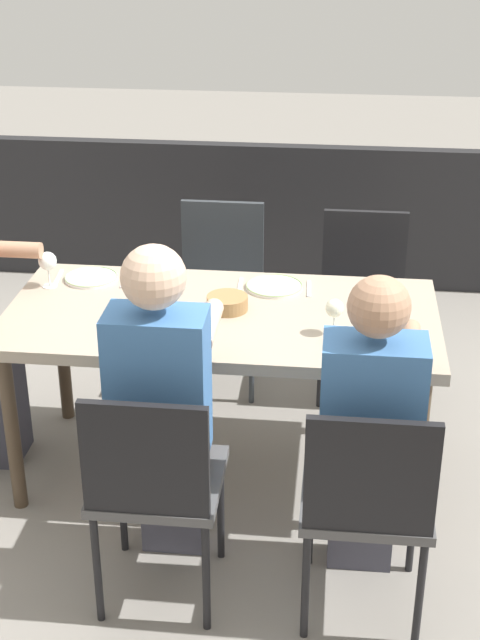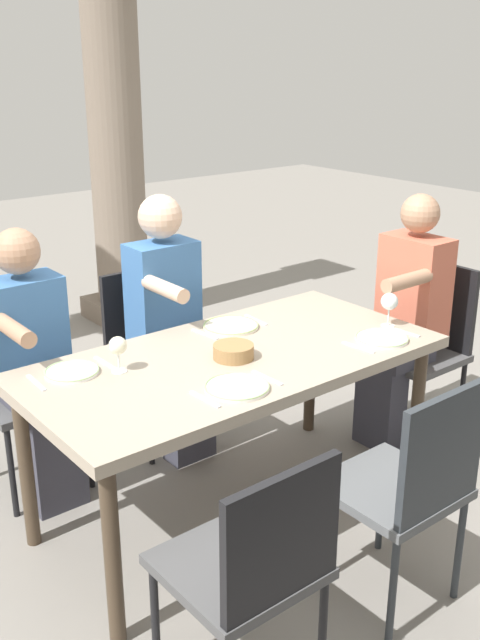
% 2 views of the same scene
% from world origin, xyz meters
% --- Properties ---
extents(ground_plane, '(16.00, 16.00, 0.00)m').
position_xyz_m(ground_plane, '(0.00, 0.00, 0.00)').
color(ground_plane, gray).
extents(dining_table, '(1.77, 0.87, 0.77)m').
position_xyz_m(dining_table, '(0.00, 0.00, 0.70)').
color(dining_table, tan).
rests_on(dining_table, ground).
extents(chair_west_north, '(0.44, 0.44, 0.89)m').
position_xyz_m(chair_west_north, '(-0.60, 0.85, 0.52)').
color(chair_west_north, '#4F4F50').
rests_on(chair_west_north, ground).
extents(chair_west_south, '(0.44, 0.44, 0.89)m').
position_xyz_m(chair_west_south, '(-0.60, -0.85, 0.53)').
color(chair_west_south, '#4F4F50').
rests_on(chair_west_south, ground).
extents(chair_mid_north, '(0.44, 0.44, 0.90)m').
position_xyz_m(chair_mid_north, '(0.12, 0.85, 0.53)').
color(chair_mid_north, '#4F4F50').
rests_on(chair_mid_north, ground).
extents(chair_mid_south, '(0.44, 0.44, 0.92)m').
position_xyz_m(chair_mid_south, '(0.12, -0.86, 0.53)').
color(chair_mid_south, '#5B5E61').
rests_on(chair_mid_south, ground).
extents(chair_head_east, '(0.44, 0.44, 0.92)m').
position_xyz_m(chair_head_east, '(1.31, 0.00, 0.52)').
color(chair_head_east, '#4F4F50').
rests_on(chair_head_east, ground).
extents(diner_woman_green, '(0.35, 0.50, 1.33)m').
position_xyz_m(diner_woman_green, '(0.12, 0.66, 0.72)').
color(diner_woman_green, '#3F3F4C').
rests_on(diner_woman_green, ground).
extents(diner_man_white, '(0.49, 0.35, 1.32)m').
position_xyz_m(diner_man_white, '(1.11, -0.00, 0.70)').
color(diner_man_white, '#3F3F4C').
rests_on(diner_man_white, ground).
extents(diner_guest_third, '(0.35, 0.49, 1.27)m').
position_xyz_m(diner_guest_third, '(-0.60, 0.68, 0.68)').
color(diner_guest_third, '#3F3F4C').
rests_on(diner_guest_third, ground).
extents(stone_column_centre, '(0.51, 0.51, 2.88)m').
position_xyz_m(stone_column_centre, '(0.95, 2.60, 1.42)').
color(stone_column_centre, gray).
rests_on(stone_column_centre, ground).
extents(plate_0, '(0.22, 0.22, 0.02)m').
position_xyz_m(plate_0, '(-0.62, 0.25, 0.78)').
color(plate_0, white).
rests_on(plate_0, dining_table).
extents(wine_glass_0, '(0.07, 0.07, 0.15)m').
position_xyz_m(wine_glass_0, '(-0.46, 0.15, 0.88)').
color(wine_glass_0, white).
rests_on(wine_glass_0, dining_table).
extents(fork_0, '(0.02, 0.17, 0.01)m').
position_xyz_m(fork_0, '(-0.77, 0.25, 0.77)').
color(fork_0, silver).
rests_on(fork_0, dining_table).
extents(spoon_0, '(0.02, 0.17, 0.01)m').
position_xyz_m(spoon_0, '(-0.47, 0.25, 0.77)').
color(spoon_0, silver).
rests_on(spoon_0, dining_table).
extents(plate_1, '(0.25, 0.25, 0.02)m').
position_xyz_m(plate_1, '(-0.20, -0.27, 0.78)').
color(plate_1, white).
rests_on(plate_1, dining_table).
extents(fork_1, '(0.02, 0.17, 0.01)m').
position_xyz_m(fork_1, '(-0.35, -0.27, 0.77)').
color(fork_1, silver).
rests_on(fork_1, dining_table).
extents(spoon_1, '(0.02, 0.17, 0.01)m').
position_xyz_m(spoon_1, '(-0.05, -0.27, 0.77)').
color(spoon_1, silver).
rests_on(spoon_1, dining_table).
extents(plate_2, '(0.26, 0.26, 0.02)m').
position_xyz_m(plate_2, '(0.19, 0.27, 0.78)').
color(plate_2, silver).
rests_on(plate_2, dining_table).
extents(fork_2, '(0.03, 0.17, 0.01)m').
position_xyz_m(fork_2, '(0.04, 0.27, 0.77)').
color(fork_2, silver).
rests_on(fork_2, dining_table).
extents(spoon_2, '(0.03, 0.17, 0.01)m').
position_xyz_m(spoon_2, '(0.34, 0.27, 0.77)').
color(spoon_2, silver).
rests_on(spoon_2, dining_table).
extents(plate_3, '(0.23, 0.23, 0.02)m').
position_xyz_m(plate_3, '(0.62, -0.27, 0.78)').
color(plate_3, white).
rests_on(plate_3, dining_table).
extents(wine_glass_3, '(0.08, 0.08, 0.16)m').
position_xyz_m(wine_glass_3, '(0.77, -0.17, 0.89)').
color(wine_glass_3, white).
rests_on(wine_glass_3, dining_table).
extents(fork_3, '(0.03, 0.17, 0.01)m').
position_xyz_m(fork_3, '(0.47, -0.27, 0.77)').
color(fork_3, silver).
rests_on(fork_3, dining_table).
extents(spoon_3, '(0.03, 0.17, 0.01)m').
position_xyz_m(spoon_3, '(0.77, -0.27, 0.77)').
color(spoon_3, silver).
rests_on(spoon_3, dining_table).
extents(bread_basket, '(0.17, 0.17, 0.06)m').
position_xyz_m(bread_basket, '(-0.02, -0.03, 0.80)').
color(bread_basket, '#9E7547').
rests_on(bread_basket, dining_table).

